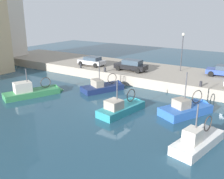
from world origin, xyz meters
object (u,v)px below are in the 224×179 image
Objects in this scene: parked_car_silver at (92,61)px; fishing_boat_teal at (124,110)px; mooring_bollard_north at (81,66)px; quay_streetlamp at (182,46)px; fishing_boat_blue at (189,112)px; fishing_boat_navy at (106,89)px; parked_car_black at (131,65)px; fishing_boat_green at (35,94)px; mooring_bollard_south at (201,84)px; mooring_bollard_mid at (105,70)px; fishing_boat_white at (200,143)px.

fishing_boat_teal is at bearing -131.55° from parked_car_silver.
quay_streetlamp is at bearing -64.75° from mooring_bollard_north.
fishing_boat_blue reaches higher than parked_car_silver.
parked_car_black is at bearing -2.96° from fishing_boat_navy.
parked_car_silver reaches higher than mooring_bollard_north.
mooring_bollard_north is (8.91, 0.99, 1.30)m from fishing_boat_green.
fishing_boat_teal reaches higher than parked_car_silver.
mooring_bollard_south and mooring_bollard_north have the same top height.
quay_streetlamp is at bearing -57.91° from parked_car_black.
fishing_boat_navy is 11.39m from quay_streetlamp.
fishing_boat_navy reaches higher than parked_car_silver.
fishing_boat_green is at bearing 137.05° from fishing_boat_navy.
fishing_boat_navy is 6.71m from fishing_boat_teal.
parked_car_silver is at bearing 60.97° from mooring_bollard_mid.
fishing_boat_teal is at bearing -124.19° from mooring_bollard_north.
parked_car_black is 6.97m from mooring_bollard_north.
quay_streetlamp is (5.65, -7.98, 2.98)m from mooring_bollard_mid.
mooring_bollard_south is (-2.02, -15.64, -0.38)m from parked_car_silver.
mooring_bollard_mid is at bearing -18.66° from fishing_boat_green.
mooring_bollard_north is (9.91, 18.60, 1.36)m from fishing_boat_white.
fishing_boat_blue is 10.46× the size of mooring_bollard_south.
fishing_boat_navy is at bearing -131.41° from parked_car_silver.
mooring_bollard_south is (8.91, -15.01, 1.30)m from fishing_boat_green.
mooring_bollard_mid is (7.68, 7.30, 1.35)m from fishing_boat_teal.
fishing_boat_green is 1.15× the size of fishing_boat_teal.
fishing_boat_teal is 13.73m from mooring_bollard_north.
quay_streetlamp is (14.56, -10.99, 4.28)m from fishing_boat_green.
fishing_boat_blue is at bearing -111.40° from mooring_bollard_mid.
fishing_boat_blue reaches higher than fishing_boat_teal.
fishing_boat_navy reaches higher than fishing_boat_green.
fishing_boat_green is (-5.70, 5.30, 0.07)m from fishing_boat_navy.
fishing_boat_teal is 1.19× the size of quay_streetlamp.
parked_car_black is 6.85m from quay_streetlamp.
fishing_boat_white is 17.46m from quay_streetlamp.
quay_streetlamp is (5.65, 4.02, 2.98)m from mooring_bollard_south.
fishing_boat_white is 17.69m from mooring_bollard_mid.
mooring_bollard_mid is (0.00, 12.00, 0.00)m from mooring_bollard_south.
fishing_boat_navy is 8.10m from parked_car_silver.
quay_streetlamp reaches higher than parked_car_black.
fishing_boat_white is at bearing -123.19° from parked_car_silver.
mooring_bollard_mid is (8.91, -3.01, 1.30)m from fishing_boat_green.
fishing_boat_teal is 1.36× the size of parked_car_black.
mooring_bollard_south is (4.82, 0.31, 1.38)m from fishing_boat_blue.
quay_streetlamp is at bearing 22.48° from fishing_boat_blue.
fishing_boat_teal is 9.10m from mooring_bollard_south.
parked_car_silver is 6.95× the size of mooring_bollard_north.
fishing_boat_navy is 1.02× the size of fishing_boat_white.
mooring_bollard_north is at bearing 73.52° from fishing_boat_blue.
parked_car_silver is 2.09m from mooring_bollard_north.
parked_car_silver is at bearing 48.59° from fishing_boat_navy.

